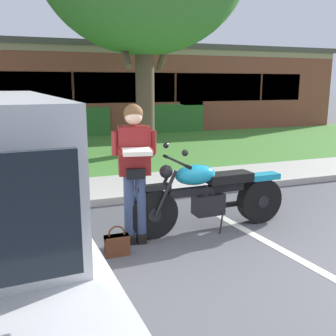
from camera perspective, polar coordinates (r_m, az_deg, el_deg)
ground_plane at (r=4.37m, az=15.51°, el=-14.37°), size 140.00×140.00×0.00m
curb_strip at (r=6.75m, az=1.01°, el=-3.74°), size 60.00×0.20×0.12m
concrete_walk at (r=7.52m, az=-1.36°, el=-2.20°), size 60.00×1.50×0.08m
grass_lawn at (r=11.43m, az=-8.14°, el=2.68°), size 60.00×6.76×0.06m
stall_stripe_0 at (r=3.85m, az=-21.96°, el=-18.70°), size 0.54×4.39×0.01m
stall_stripe_1 at (r=4.74m, az=18.10°, el=-12.32°), size 0.54×4.39×0.01m
motorcycle at (r=5.22m, az=7.04°, el=-3.89°), size 2.24×0.82×1.18m
rider_person at (r=4.63m, az=-4.99°, el=0.78°), size 0.53×0.62×1.70m
handbag at (r=4.53m, az=-7.57°, el=-11.00°), size 0.28×0.13×0.36m
hedge_left at (r=14.63m, az=-14.14°, el=7.00°), size 2.70×0.90×1.24m
hedge_center_left at (r=15.47m, az=-0.43°, el=7.64°), size 2.92×0.90×1.24m
brick_building at (r=19.82m, az=-15.85°, el=11.34°), size 23.06×11.40×3.45m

